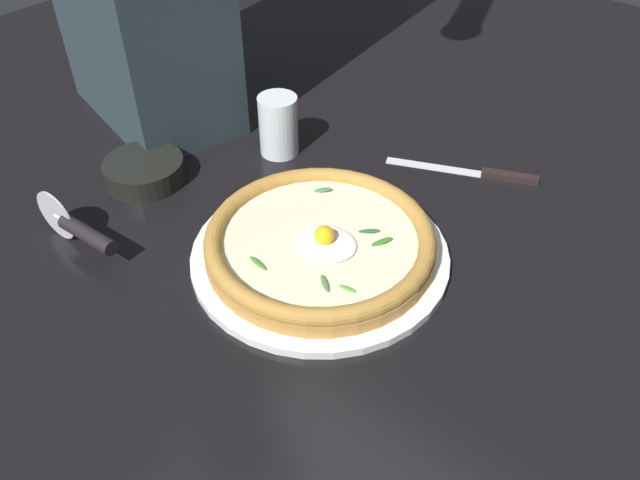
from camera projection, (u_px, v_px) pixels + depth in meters
ground_plane at (357, 269)px, 0.85m from camera, size 2.40×2.40×0.03m
pizza_plate at (320, 254)px, 0.84m from camera, size 0.35×0.35×0.01m
pizza at (320, 241)px, 0.83m from camera, size 0.31×0.31×0.05m
side_bowl at (144, 171)px, 0.97m from camera, size 0.13×0.13×0.04m
pizza_cutter at (79, 229)px, 0.84m from camera, size 0.16×0.03×0.08m
table_knife at (484, 173)px, 0.99m from camera, size 0.23×0.12×0.01m
drinking_glass at (279, 129)px, 1.02m from camera, size 0.06×0.06×0.10m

